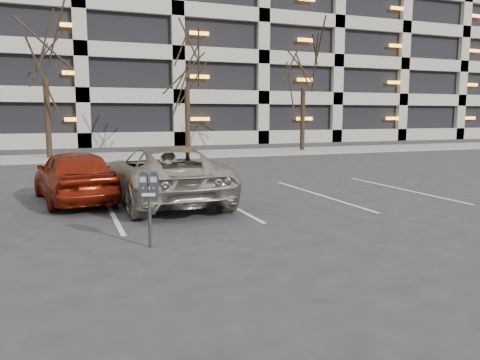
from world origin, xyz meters
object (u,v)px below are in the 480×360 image
Objects in this scene: tree_b at (43,27)px; parking_meter at (149,191)px; car_red at (74,175)px; suv_silver at (164,174)px; tree_d at (304,48)px; tree_c at (186,44)px.

parking_meter is (1.93, -17.18, -5.39)m from tree_b.
tree_b is 2.21× the size of car_red.
suv_silver is 2.29m from car_red.
parking_meter is (-12.07, -17.18, -5.07)m from tree_d.
tree_c reaches higher than car_red.
tree_b is 14.65m from suv_silver.
tree_d is (14.00, 0.00, -0.32)m from tree_b.
tree_c is 14.73m from suv_silver.
car_red is at bearing -116.39° from tree_c.
tree_b is 13.63m from car_red.
car_red is at bearing 121.50° from parking_meter.
tree_d is 6.67× the size of parking_meter.
tree_b is 7.02× the size of parking_meter.
tree_c is at bearing 92.60° from parking_meter.
tree_b reaches higher than suv_silver.
parking_meter is at bearing -83.59° from tree_b.
tree_c is 7.00m from tree_d.
tree_d reaches higher than suv_silver.
tree_c is 1.58× the size of suv_silver.
car_red is (-1.07, 4.82, -0.28)m from parking_meter.
tree_b is 1.69× the size of suv_silver.
tree_d is 2.10× the size of car_red.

